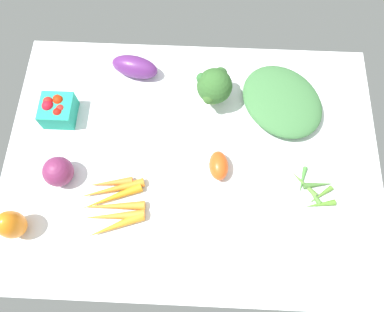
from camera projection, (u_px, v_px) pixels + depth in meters
The scene contains 10 objects.
tablecloth at pixel (192, 160), 103.83cm from camera, with size 104.00×76.00×2.00cm, color white.
eggplant at pixel (135, 67), 110.21cm from camera, with size 14.10×6.47×6.47cm, color #612873.
carrot_bunch at pixel (113, 205), 96.77cm from camera, with size 18.79×17.81×2.72cm.
okra_pile at pixel (313, 190), 98.74cm from camera, with size 12.16×12.05×1.75cm.
leafy_greens_clump at pixel (282, 101), 106.28cm from camera, with size 25.22×20.85×5.86cm, color #407941.
roma_tomato at pixel (219, 166), 99.39cm from camera, with size 8.17×5.16×5.16cm, color #E7531B.
bell_pepper_orange at pixel (12, 225), 90.98cm from camera, with size 6.68×6.68×10.29cm, color orange.
broccoli_head at pixel (214, 86), 102.62cm from camera, with size 10.14×11.10×12.76cm.
red_onion_center at pixel (58, 172), 97.25cm from camera, with size 8.04×8.04×8.04cm, color #7B2957.
berry_basket at pixel (57, 109), 104.48cm from camera, with size 9.10×9.10×7.36cm.
Camera 1 is at (-1.64, 37.07, 97.98)cm, focal length 34.64 mm.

